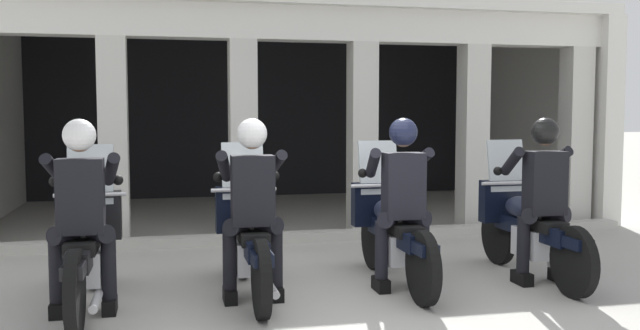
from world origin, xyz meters
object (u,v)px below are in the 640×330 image
object	(u,v)px
police_officer_center_left	(252,194)
motorcycle_far_right	(527,227)
motorcycle_center_left	(249,238)
motorcycle_center_right	(392,231)
motorcycle_far_left	(87,247)
police_officer_far_right	(543,186)
police_officer_center_right	(402,189)
police_officer_far_left	(81,200)

from	to	relation	value
police_officer_center_left	motorcycle_far_right	distance (m)	2.82
motorcycle_far_right	motorcycle_center_left	bearing A→B (deg)	179.12
motorcycle_center_right	motorcycle_far_left	bearing A→B (deg)	-177.91
motorcycle_center_left	police_officer_far_right	bearing A→B (deg)	-11.49
motorcycle_center_right	police_officer_center_left	bearing A→B (deg)	-166.95
motorcycle_center_right	motorcycle_far_right	bearing A→B (deg)	-4.09
motorcycle_far_left	police_officer_far_right	xyz separation A→B (m)	(4.16, -0.18, 0.44)
police_officer_center_right	motorcycle_far_right	world-z (taller)	police_officer_center_right
motorcycle_center_left	motorcycle_center_right	size ratio (longest dim) A/B	1.00
motorcycle_center_right	police_officer_far_right	xyz separation A→B (m)	(1.38, -0.35, 0.44)
motorcycle_center_right	police_officer_center_right	distance (m)	0.52
police_officer_center_left	motorcycle_center_right	size ratio (longest dim) A/B	0.78
motorcycle_far_right	police_officer_far_right	size ratio (longest dim) A/B	1.29
police_officer_center_left	motorcycle_center_right	xyz separation A→B (m)	(1.39, 0.36, -0.44)
police_officer_far_right	police_officer_far_left	bearing A→B (deg)	-179.63
motorcycle_center_left	motorcycle_far_right	distance (m)	2.77
police_officer_center_left	motorcycle_center_right	distance (m)	1.50
motorcycle_far_left	motorcycle_center_right	bearing A→B (deg)	0.36
police_officer_far_left	police_officer_center_right	xyz separation A→B (m)	(2.77, 0.17, 0.00)
police_officer_center_left	police_officer_far_right	size ratio (longest dim) A/B	1.00
police_officer_far_left	police_officer_center_right	world-z (taller)	same
motorcycle_far_left	motorcycle_center_right	distance (m)	2.78
police_officer_far_left	police_officer_center_left	size ratio (longest dim) A/B	1.00
police_officer_center_right	police_officer_far_right	xyz separation A→B (m)	(1.39, -0.06, 0.00)
motorcycle_far_left	motorcycle_far_right	distance (m)	4.16
police_officer_far_left	motorcycle_center_left	size ratio (longest dim) A/B	0.78
motorcycle_center_left	motorcycle_far_right	xyz separation A→B (m)	(2.77, 0.01, 0.00)
police_officer_far_right	motorcycle_center_left	bearing A→B (deg)	173.28
motorcycle_far_left	motorcycle_far_right	world-z (taller)	same
motorcycle_center_left	police_officer_center_right	world-z (taller)	police_officer_center_right
motorcycle_center_left	police_officer_center_right	size ratio (longest dim) A/B	1.29
police_officer_far_left	motorcycle_center_left	world-z (taller)	police_officer_far_left
police_officer_far_right	motorcycle_far_right	bearing A→B (deg)	88.63
police_officer_far_left	motorcycle_center_right	bearing A→B (deg)	6.14
police_officer_center_right	police_officer_center_left	bearing A→B (deg)	-178.34
police_officer_center_right	motorcycle_far_right	xyz separation A→B (m)	(1.39, 0.22, -0.44)
police_officer_far_left	police_officer_center_right	distance (m)	2.78
motorcycle_far_left	police_officer_center_left	world-z (taller)	police_officer_center_left
police_officer_far_left	police_officer_center_left	distance (m)	1.39
police_officer_center_left	motorcycle_center_right	bearing A→B (deg)	8.63
motorcycle_far_left	police_officer_far_right	bearing A→B (deg)	-5.61
motorcycle_far_left	police_officer_far_right	distance (m)	4.18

